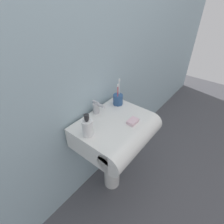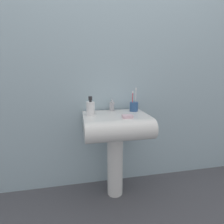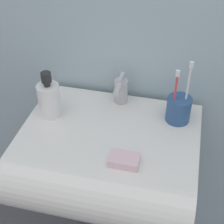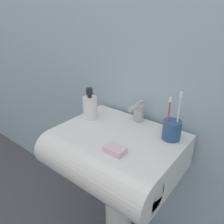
{
  "view_description": "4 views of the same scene",
  "coord_description": "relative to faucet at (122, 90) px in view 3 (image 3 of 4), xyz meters",
  "views": [
    {
      "loc": [
        -0.77,
        -0.61,
        1.57
      ],
      "look_at": [
        0.02,
        0.02,
        0.83
      ],
      "focal_mm": 28.0,
      "sensor_mm": 36.0,
      "label": 1
    },
    {
      "loc": [
        -0.32,
        -1.43,
        1.14
      ],
      "look_at": [
        -0.03,
        -0.0,
        0.8
      ],
      "focal_mm": 28.0,
      "sensor_mm": 36.0,
      "label": 2
    },
    {
      "loc": [
        0.19,
        -0.78,
        1.5
      ],
      "look_at": [
        -0.0,
        0.02,
        0.83
      ],
      "focal_mm": 55.0,
      "sensor_mm": 36.0,
      "label": 3
    },
    {
      "loc": [
        0.5,
        -0.69,
        1.29
      ],
      "look_at": [
        -0.04,
        -0.01,
        0.88
      ],
      "focal_mm": 35.0,
      "sensor_mm": 36.0,
      "label": 4
    }
  ],
  "objects": [
    {
      "name": "faucet",
      "position": [
        0.0,
        0.0,
        0.0
      ],
      "size": [
        0.05,
        0.11,
        0.1
      ],
      "color": "#B7B7BC",
      "rests_on": "sink_basin"
    },
    {
      "name": "soap_bottle",
      "position": [
        -0.21,
        -0.12,
        0.01
      ],
      "size": [
        0.07,
        0.07,
        0.16
      ],
      "color": "white",
      "rests_on": "sink_basin"
    },
    {
      "name": "sink_basin",
      "position": [
        -0.0,
        -0.2,
        -0.13
      ],
      "size": [
        0.55,
        0.46,
        0.17
      ],
      "color": "white",
      "rests_on": "sink_pedestal"
    },
    {
      "name": "toothbrush_cup",
      "position": [
        0.19,
        -0.05,
        -0.01
      ],
      "size": [
        0.08,
        0.08,
        0.22
      ],
      "color": "#2D5184",
      "rests_on": "sink_basin"
    },
    {
      "name": "sink_pedestal",
      "position": [
        -0.0,
        -0.14,
        -0.53
      ],
      "size": [
        0.14,
        0.14,
        0.62
      ],
      "primitive_type": "cylinder",
      "color": "white",
      "rests_on": "ground"
    },
    {
      "name": "bar_soap",
      "position": [
        0.07,
        -0.28,
        -0.04
      ],
      "size": [
        0.08,
        0.06,
        0.02
      ],
      "primitive_type": "cube",
      "color": "silver",
      "rests_on": "sink_basin"
    }
  ]
}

